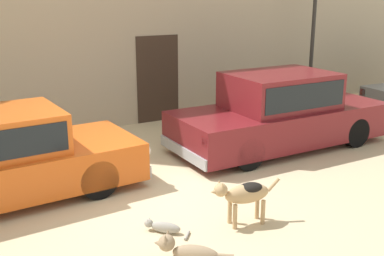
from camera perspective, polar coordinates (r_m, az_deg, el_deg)
ground_plane at (r=7.77m, az=-5.34°, el=-7.68°), size 80.00×80.00×0.00m
parked_sedan_second at (r=9.90m, az=10.48°, el=2.01°), size 4.70×1.81×1.55m
stray_dog_spotted at (r=6.61m, az=6.30°, el=-7.79°), size 1.04×0.34×0.69m
stray_dog_tan at (r=5.85m, az=-0.65°, el=-14.47°), size 0.78×0.71×0.36m
stray_cat at (r=6.52m, az=-3.46°, el=-11.72°), size 0.51×0.57×0.17m
street_lamp at (r=13.15m, az=14.40°, el=12.65°), size 0.22×0.22×3.82m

